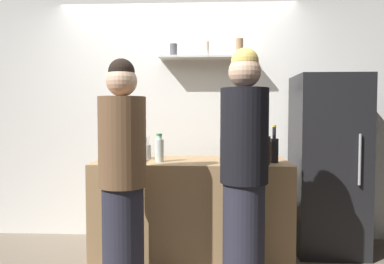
{
  "coord_description": "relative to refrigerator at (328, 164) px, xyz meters",
  "views": [
    {
      "loc": [
        0.36,
        -2.76,
        1.34
      ],
      "look_at": [
        0.2,
        0.5,
        1.17
      ],
      "focal_mm": 34.76,
      "sensor_mm": 36.0,
      "label": 1
    }
  ],
  "objects": [
    {
      "name": "baking_pan",
      "position": [
        -1.88,
        -0.49,
        0.1
      ],
      "size": [
        0.34,
        0.24,
        0.05
      ],
      "primitive_type": "cube",
      "color": "gray",
      "rests_on": "counter"
    },
    {
      "name": "utensil_holder",
      "position": [
        -1.72,
        -0.28,
        0.14
      ],
      "size": [
        0.1,
        0.1,
        0.22
      ],
      "color": "#B2B2B7",
      "rests_on": "counter"
    },
    {
      "name": "back_wall_assembly",
      "position": [
        -1.48,
        0.4,
        0.46
      ],
      "size": [
        4.8,
        0.32,
        2.6
      ],
      "color": "white",
      "rests_on": "ground"
    },
    {
      "name": "person_blonde",
      "position": [
        -0.89,
        -0.98,
        0.05
      ],
      "size": [
        0.34,
        0.34,
        1.79
      ],
      "rotation": [
        0.0,
        0.0,
        6.19
      ],
      "color": "#262633",
      "rests_on": "ground"
    },
    {
      "name": "person_brown_jacket",
      "position": [
        -1.75,
        -1.0,
        0.01
      ],
      "size": [
        0.34,
        0.34,
        1.72
      ],
      "rotation": [
        0.0,
        0.0,
        6.09
      ],
      "color": "#262633",
      "rests_on": "ground"
    },
    {
      "name": "counter",
      "position": [
        -1.29,
        -0.35,
        -0.39
      ],
      "size": [
        1.68,
        0.7,
        0.92
      ],
      "primitive_type": "cube",
      "color": "#9E7A51",
      "rests_on": "ground"
    },
    {
      "name": "wine_bottle_pale_glass",
      "position": [
        -0.8,
        -0.3,
        0.18
      ],
      "size": [
        0.07,
        0.07,
        0.29
      ],
      "color": "#B2BFB2",
      "rests_on": "counter"
    },
    {
      "name": "wine_bottle_green_glass",
      "position": [
        -1.01,
        -0.52,
        0.19
      ],
      "size": [
        0.07,
        0.07,
        0.32
      ],
      "color": "#19471E",
      "rests_on": "counter"
    },
    {
      "name": "wine_bottle_dark_glass",
      "position": [
        -0.6,
        -0.49,
        0.19
      ],
      "size": [
        0.07,
        0.07,
        0.32
      ],
      "color": "black",
      "rests_on": "counter"
    },
    {
      "name": "refrigerator",
      "position": [
        0.0,
        0.0,
        0.0
      ],
      "size": [
        0.64,
        0.64,
        1.7
      ],
      "color": "black",
      "rests_on": "ground"
    },
    {
      "name": "water_bottle_plastic",
      "position": [
        -1.56,
        -0.47,
        0.18
      ],
      "size": [
        0.08,
        0.08,
        0.24
      ],
      "color": "silver",
      "rests_on": "counter"
    },
    {
      "name": "wine_bottle_amber_glass",
      "position": [
        -0.68,
        -0.58,
        0.2
      ],
      "size": [
        0.08,
        0.08,
        0.33
      ],
      "color": "#472814",
      "rests_on": "counter"
    }
  ]
}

